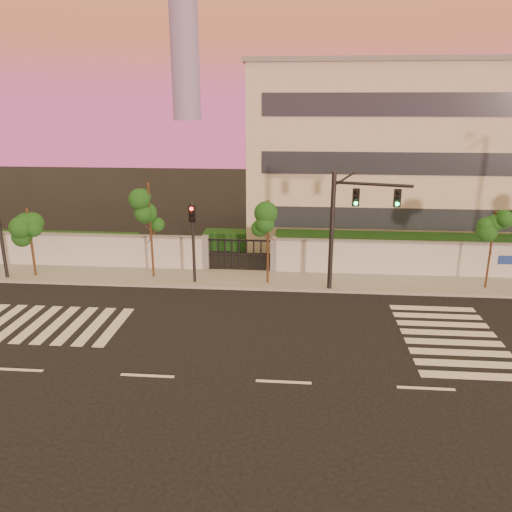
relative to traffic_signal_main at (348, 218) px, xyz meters
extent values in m
plane|color=black|center=(-2.93, -9.36, -4.00)|extent=(120.00, 120.00, 0.00)
cube|color=gray|center=(-2.93, 1.14, -3.93)|extent=(60.00, 3.00, 0.15)
cube|color=#AFB2B6|center=(-20.43, 2.64, -3.00)|extent=(25.00, 0.30, 2.00)
cube|color=slate|center=(-20.43, 2.64, -1.94)|extent=(25.00, 0.36, 0.12)
cube|color=slate|center=(-7.93, 2.64, -2.90)|extent=(0.35, 0.35, 2.20)
cube|color=slate|center=(-3.93, 2.64, -2.90)|extent=(0.35, 0.35, 2.20)
cube|color=black|center=(6.07, 5.14, -3.10)|extent=(20.00, 2.00, 1.80)
cube|color=black|center=(-18.93, 5.14, -3.30)|extent=(12.00, 1.80, 1.40)
cube|color=black|center=(-5.93, 7.64, -3.40)|extent=(6.00, 1.50, 1.20)
cube|color=beige|center=(6.07, 12.64, 2.00)|extent=(24.00, 12.00, 12.00)
cube|color=#262D38|center=(6.07, 6.62, -1.50)|extent=(22.00, 0.08, 1.40)
cube|color=#262D38|center=(6.07, 6.62, 2.00)|extent=(22.00, 0.08, 1.40)
cube|color=#262D38|center=(6.07, 6.62, 5.50)|extent=(22.00, 0.08, 1.40)
cube|color=slate|center=(6.07, 12.64, 8.10)|extent=(24.40, 12.40, 0.30)
cylinder|color=slate|center=(-67.93, 270.64, 51.00)|extent=(16.00, 16.00, 110.00)
cube|color=silver|center=(-16.03, -5.36, -3.99)|extent=(0.50, 4.00, 0.02)
cube|color=silver|center=(-15.13, -5.36, -3.99)|extent=(0.50, 4.00, 0.02)
cube|color=silver|center=(-14.23, -5.36, -3.99)|extent=(0.50, 4.00, 0.02)
cube|color=silver|center=(-13.33, -5.36, -3.99)|extent=(0.50, 4.00, 0.02)
cube|color=silver|center=(-12.43, -5.36, -3.99)|extent=(0.50, 4.00, 0.02)
cube|color=silver|center=(-11.53, -5.36, -3.99)|extent=(0.50, 4.00, 0.02)
cube|color=silver|center=(-10.63, -5.36, -3.99)|extent=(0.50, 4.00, 0.02)
cube|color=silver|center=(4.07, -8.36, -3.99)|extent=(4.00, 0.50, 0.02)
cube|color=silver|center=(4.07, -7.46, -3.99)|extent=(4.00, 0.50, 0.02)
cube|color=silver|center=(4.07, -6.56, -3.99)|extent=(4.00, 0.50, 0.02)
cube|color=silver|center=(4.07, -5.66, -3.99)|extent=(4.00, 0.50, 0.02)
cube|color=silver|center=(4.07, -4.76, -3.99)|extent=(4.00, 0.50, 0.02)
cube|color=silver|center=(4.07, -3.86, -3.99)|extent=(4.00, 0.50, 0.02)
cube|color=silver|center=(4.07, -2.96, -3.99)|extent=(4.00, 0.50, 0.02)
cube|color=silver|center=(4.07, -2.06, -3.99)|extent=(4.00, 0.50, 0.02)
cube|color=silver|center=(-12.93, -9.36, -3.99)|extent=(2.00, 0.15, 0.01)
cube|color=silver|center=(-7.93, -9.36, -3.99)|extent=(2.00, 0.15, 0.01)
cube|color=silver|center=(-2.93, -9.36, -3.99)|extent=(2.00, 0.15, 0.01)
cube|color=silver|center=(2.07, -9.36, -3.99)|extent=(2.00, 0.15, 0.01)
cylinder|color=#382314|center=(-17.46, 0.64, -1.97)|extent=(0.13, 0.13, 4.07)
sphere|color=#134314|center=(-17.46, 0.64, -0.75)|extent=(1.22, 1.22, 1.22)
sphere|color=#134314|center=(-17.07, 0.86, -1.36)|extent=(0.93, 0.93, 0.93)
sphere|color=#134314|center=(-17.79, 0.47, -1.15)|extent=(0.89, 0.89, 0.89)
cylinder|color=#382314|center=(-10.66, 1.03, -1.26)|extent=(0.13, 0.13, 5.49)
sphere|color=#134314|center=(-10.66, 1.03, 0.39)|extent=(1.18, 1.18, 1.18)
sphere|color=#134314|center=(-10.29, 1.25, -0.43)|extent=(0.90, 0.90, 0.90)
sphere|color=#134314|center=(-10.98, 0.87, -0.16)|extent=(0.86, 0.86, 0.86)
cylinder|color=#382314|center=(-4.13, 0.59, -1.64)|extent=(0.13, 0.13, 4.71)
sphere|color=#134314|center=(-4.13, 0.59, -0.23)|extent=(1.18, 1.18, 1.18)
sphere|color=#134314|center=(-3.75, 0.80, -0.94)|extent=(0.90, 0.90, 0.90)
sphere|color=#134314|center=(-4.45, 0.43, -0.70)|extent=(0.86, 0.86, 0.86)
cylinder|color=#382314|center=(7.53, 0.78, -1.83)|extent=(0.11, 0.11, 4.34)
sphere|color=#134314|center=(7.53, 0.78, -0.53)|extent=(1.02, 1.02, 1.02)
sphere|color=#134314|center=(7.85, 0.97, -1.18)|extent=(0.78, 0.78, 0.78)
sphere|color=#134314|center=(7.25, 0.65, -0.96)|extent=(0.74, 0.74, 0.74)
cylinder|color=black|center=(-0.80, 0.01, -0.84)|extent=(0.24, 0.24, 6.33)
cylinder|color=black|center=(1.14, 0.01, 1.72)|extent=(3.79, 1.17, 0.16)
cube|color=black|center=(0.32, -0.04, 1.05)|extent=(0.36, 0.18, 0.92)
sphere|color=#0CF259|center=(0.32, -0.15, 0.77)|extent=(0.20, 0.20, 0.20)
cube|color=black|center=(2.37, -0.04, 1.05)|extent=(0.36, 0.18, 0.92)
sphere|color=#0CF259|center=(2.37, -0.15, 0.77)|extent=(0.20, 0.20, 0.20)
cylinder|color=black|center=(-8.15, 0.36, -1.70)|extent=(0.16, 0.16, 4.60)
cube|color=black|center=(-8.15, 0.31, -0.01)|extent=(0.36, 0.18, 0.92)
sphere|color=red|center=(-8.15, 0.20, 0.28)|extent=(0.20, 0.20, 0.20)
camera|label=1|loc=(-2.57, -25.17, 5.59)|focal=35.00mm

